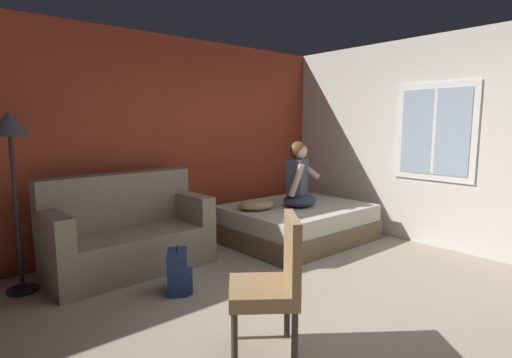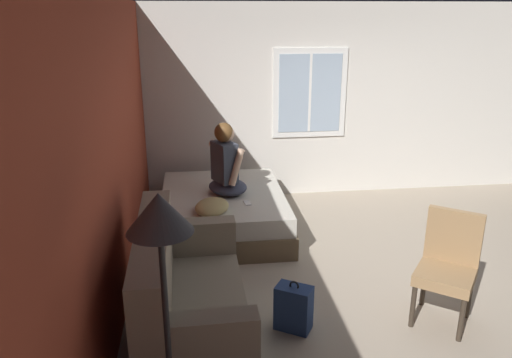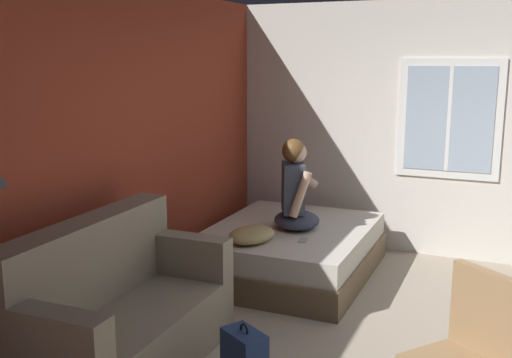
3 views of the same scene
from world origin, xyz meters
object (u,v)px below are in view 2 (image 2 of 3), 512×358
at_px(backpack, 294,308).
at_px(cell_phone, 247,203).
at_px(bed, 223,212).
at_px(person_seated, 226,165).
at_px(floor_lamp, 161,240).
at_px(side_chair, 448,264).
at_px(throw_pillow, 212,207).
at_px(couch, 185,302).

height_order(backpack, cell_phone, cell_phone).
xyz_separation_m(bed, person_seated, (-0.01, -0.05, 0.60)).
bearing_deg(floor_lamp, cell_phone, -15.08).
height_order(side_chair, throw_pillow, side_chair).
distance_m(bed, couch, 2.26).
bearing_deg(bed, backpack, -167.45).
height_order(side_chair, floor_lamp, floor_lamp).
bearing_deg(person_seated, cell_phone, -149.46).
xyz_separation_m(backpack, cell_phone, (1.73, 0.21, 0.29)).
bearing_deg(floor_lamp, bed, -8.98).
relative_size(couch, backpack, 3.74).
bearing_deg(floor_lamp, side_chair, -64.21).
height_order(bed, couch, couch).
distance_m(bed, floor_lamp, 3.49).
xyz_separation_m(side_chair, throw_pillow, (1.52, 1.95, 0.02)).
height_order(bed, cell_phone, cell_phone).
xyz_separation_m(throw_pillow, cell_phone, (0.23, -0.41, -0.07)).
xyz_separation_m(side_chair, cell_phone, (1.75, 1.54, -0.05)).
distance_m(side_chair, person_seated, 2.76).
bearing_deg(side_chair, couch, 92.42).
bearing_deg(floor_lamp, couch, -4.06).
xyz_separation_m(person_seated, cell_phone, (-0.36, -0.21, -0.35)).
bearing_deg(bed, throw_pillow, 165.62).
bearing_deg(cell_phone, throw_pillow, -157.83).
bearing_deg(throw_pillow, side_chair, -127.93).
height_order(person_seated, cell_phone, person_seated).
height_order(cell_phone, floor_lamp, floor_lamp).
relative_size(side_chair, cell_phone, 6.81).
xyz_separation_m(person_seated, floor_lamp, (-3.22, 0.56, 0.59)).
bearing_deg(backpack, couch, 96.99).
distance_m(side_chair, backpack, 1.37).
distance_m(couch, floor_lamp, 1.46).
xyz_separation_m(side_chair, person_seated, (2.11, 1.75, 0.30)).
bearing_deg(throw_pillow, floor_lamp, 172.28).
relative_size(bed, floor_lamp, 1.11).
distance_m(person_seated, floor_lamp, 3.32).
bearing_deg(cell_phone, couch, -117.34).
height_order(bed, floor_lamp, floor_lamp).
bearing_deg(throw_pillow, backpack, -157.52).
distance_m(bed, cell_phone, 0.52).
height_order(backpack, floor_lamp, floor_lamp).
relative_size(bed, cell_phone, 13.05).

